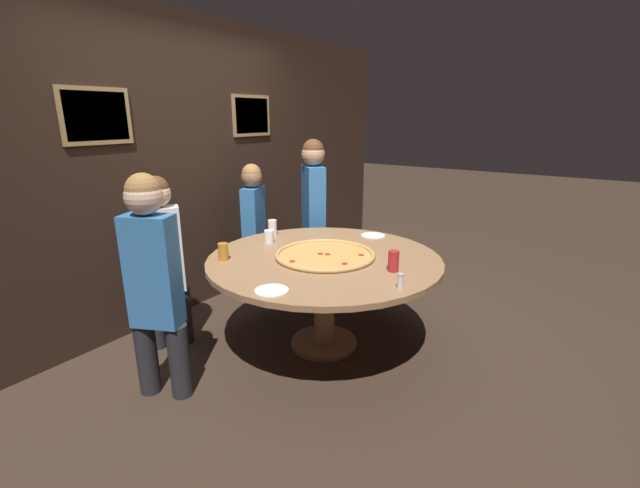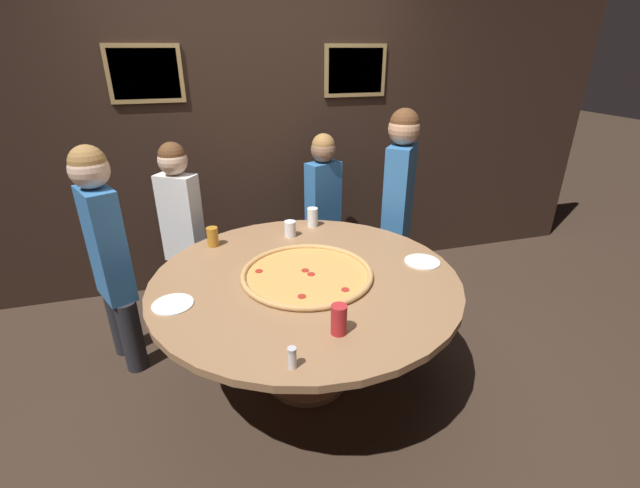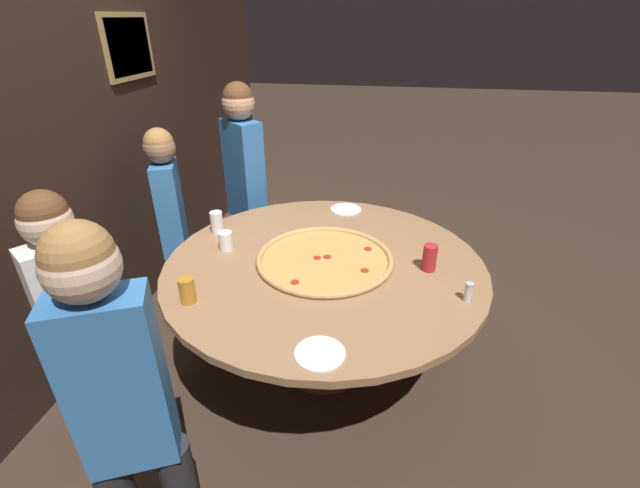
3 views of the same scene
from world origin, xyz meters
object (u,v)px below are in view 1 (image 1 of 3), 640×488
giant_pizza (325,255)px  drink_cup_by_shaker (223,252)px  condiment_shaker (400,281)px  diner_far_left (153,276)px  white_plate_beside_cup (373,235)px  diner_far_right (254,223)px  diner_centre_back (313,206)px  drink_cup_beside_pizza (272,228)px  dining_table (324,271)px  white_plate_near_front (272,290)px  drink_cup_far_right (393,261)px  diner_side_left (163,254)px  drink_cup_near_right (269,237)px

giant_pizza → drink_cup_by_shaker: size_ratio=5.94×
condiment_shaker → diner_far_left: size_ratio=0.07×
giant_pizza → white_plate_beside_cup: 0.71m
diner_far_right → diner_centre_back: diner_centre_back is taller
drink_cup_beside_pizza → drink_cup_by_shaker: (-0.71, -0.14, -0.01)m
diner_centre_back → drink_cup_by_shaker: bearing=-42.7°
giant_pizza → drink_cup_by_shaker: drink_cup_by_shaker is taller
dining_table → white_plate_near_front: (-0.72, -0.10, 0.12)m
drink_cup_far_right → white_plate_beside_cup: drink_cup_far_right is taller
dining_table → drink_cup_beside_pizza: drink_cup_beside_pizza is taller
drink_cup_by_shaker → diner_side_left: diner_side_left is taller
white_plate_beside_cup → white_plate_near_front: 1.44m
drink_cup_near_right → white_plate_beside_cup: bearing=-41.8°
white_plate_near_front → dining_table: bearing=8.1°
drink_cup_beside_pizza → diner_far_right: size_ratio=0.10×
drink_cup_by_shaker → condiment_shaker: bearing=-79.6°
white_plate_beside_cup → diner_side_left: bearing=143.6°
condiment_shaker → diner_far_left: diner_far_left is taller
drink_cup_beside_pizza → diner_centre_back: (0.70, 0.06, 0.06)m
dining_table → drink_cup_by_shaker: bearing=130.0°
dining_table → giant_pizza: 0.13m
giant_pizza → diner_side_left: (-0.69, 1.00, 0.01)m
drink_cup_far_right → white_plate_near_front: drink_cup_far_right is taller
drink_cup_by_shaker → diner_far_right: size_ratio=0.10×
condiment_shaker → diner_centre_back: 1.90m
drink_cup_by_shaker → diner_centre_back: (1.41, 0.20, 0.07)m
drink_cup_near_right → diner_centre_back: 0.92m
dining_table → giant_pizza: (0.01, 0.00, 0.13)m
drink_cup_far_right → diner_side_left: size_ratio=0.11×
condiment_shaker → white_plate_near_front: bearing=127.6°
white_plate_near_front → diner_far_left: diner_far_left is taller
white_plate_near_front → diner_centre_back: (1.66, 0.87, 0.13)m
drink_cup_by_shaker → diner_centre_back: diner_centre_back is taller
drink_cup_near_right → diner_centre_back: (0.90, 0.19, 0.08)m
diner_side_left → white_plate_near_front: bearing=121.9°
white_plate_near_front → drink_cup_beside_pizza: bearing=40.4°
drink_cup_by_shaker → drink_cup_far_right: size_ratio=0.87×
drink_cup_near_right → diner_far_left: diner_far_left is taller
drink_cup_by_shaker → diner_far_right: (0.92, 0.56, -0.05)m
drink_cup_by_shaker → drink_cup_far_right: bearing=-66.4°
giant_pizza → diner_far_left: diner_far_left is taller
white_plate_beside_cup → diner_far_left: 1.90m
dining_table → condiment_shaker: condiment_shaker is taller
diner_far_left → diner_centre_back: bearing=-108.0°
dining_table → diner_far_right: diner_far_right is taller
giant_pizza → drink_cup_near_right: size_ratio=6.91×
drink_cup_far_right → diner_far_left: 1.54m
diner_side_left → drink_cup_by_shaker: bearing=148.8°
drink_cup_far_right → diner_side_left: diner_side_left is taller
condiment_shaker → white_plate_beside_cup: bearing=35.8°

